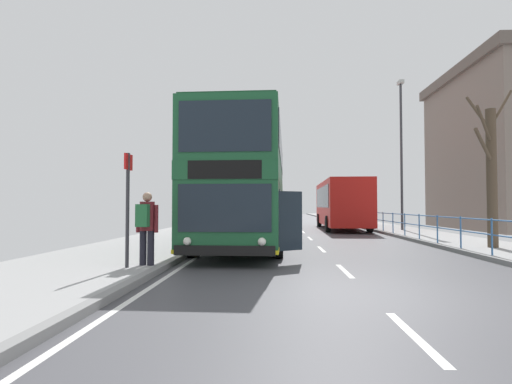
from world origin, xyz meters
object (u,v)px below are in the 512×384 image
at_px(background_bus_far_lane, 341,203).
at_px(pedestrian_with_backpack, 146,223).
at_px(bus_stop_sign_near, 128,197).
at_px(bare_tree_far_00, 491,171).
at_px(double_decker_bus_main, 247,186).
at_px(street_lamp_far_side, 401,144).

relative_size(background_bus_far_lane, pedestrian_with_backpack, 6.05).
height_order(background_bus_far_lane, bus_stop_sign_near, background_bus_far_lane).
distance_m(pedestrian_with_backpack, bare_tree_far_00, 11.34).
relative_size(double_decker_bus_main, bus_stop_sign_near, 4.39).
bearing_deg(double_decker_bus_main, background_bus_far_lane, 65.44).
xyz_separation_m(double_decker_bus_main, bus_stop_sign_near, (-2.26, -6.29, -0.56)).
bearing_deg(pedestrian_with_backpack, street_lamp_far_side, 54.91).
bearing_deg(bare_tree_far_00, double_decker_bus_main, 170.80).
bearing_deg(background_bus_far_lane, street_lamp_far_side, -44.89).
height_order(background_bus_far_lane, pedestrian_with_backpack, background_bus_far_lane).
xyz_separation_m(double_decker_bus_main, pedestrian_with_backpack, (-1.93, -5.97, -1.17)).
distance_m(background_bus_far_lane, bus_stop_sign_near, 19.71).
height_order(bus_stop_sign_near, bare_tree_far_00, bare_tree_far_00).
bearing_deg(bus_stop_sign_near, street_lamp_far_side, 54.66).
xyz_separation_m(bus_stop_sign_near, bare_tree_far_00, (10.57, 4.95, 0.97)).
bearing_deg(double_decker_bus_main, bare_tree_far_00, -9.20).
xyz_separation_m(double_decker_bus_main, background_bus_far_lane, (5.42, 11.86, -0.59)).
height_order(double_decker_bus_main, street_lamp_far_side, street_lamp_far_side).
height_order(pedestrian_with_backpack, bare_tree_far_00, bare_tree_far_00).
relative_size(background_bus_far_lane, bus_stop_sign_near, 3.99).
relative_size(background_bus_far_lane, bare_tree_far_00, 1.90).
relative_size(bus_stop_sign_near, bare_tree_far_00, 0.48).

